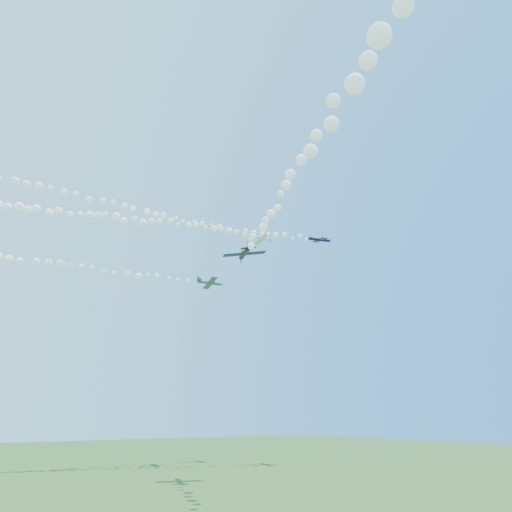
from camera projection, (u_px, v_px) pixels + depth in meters
ground at (229, 466)px, 91.13m from camera, size 260.00×260.00×0.00m
plane_white at (262, 238)px, 115.59m from camera, size 6.28×6.34×1.98m
smoke_trail_white at (118, 204)px, 96.35m from camera, size 73.26×4.88×2.70m
plane_navy at (320, 240)px, 108.17m from camera, size 6.57×6.81×2.05m
smoke_trail_navy at (158, 222)px, 97.98m from camera, size 72.65×26.03×2.63m
plane_grey at (210, 283)px, 103.23m from camera, size 6.76×7.14×2.09m
smoke_trail_grey at (35, 262)px, 88.07m from camera, size 71.18×13.64×3.09m
plane_black at (244, 253)px, 80.04m from camera, size 8.02×7.67×2.27m
smoke_trail_black at (339, 103)px, 41.41m from camera, size 29.61×75.50×3.12m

